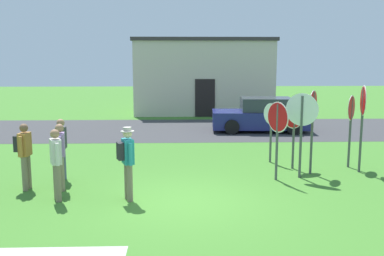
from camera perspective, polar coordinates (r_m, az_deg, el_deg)
name	(u,v)px	position (r m, az deg, el deg)	size (l,w,h in m)	color
ground_plane	(184,202)	(10.39, -1.01, -9.50)	(80.00, 80.00, 0.00)	#3D7528
street_asphalt	(181,129)	(20.36, -1.49, -0.18)	(60.00, 6.40, 0.01)	#38383A
building_background	(203,76)	(26.63, 1.40, 6.80)	(8.15, 4.51, 4.39)	beige
parked_car_on_street	(262,116)	(20.11, 9.00, 1.56)	(4.40, 2.20, 1.51)	navy
stop_sign_leaning_right	(313,118)	(12.92, 15.35, 1.27)	(0.38, 0.58, 2.41)	#474C4C
stop_sign_far_back	(302,120)	(12.41, 14.00, 1.06)	(0.79, 0.44, 2.36)	#474C4C
stop_sign_rear_right	(277,127)	(12.05, 10.99, 0.17)	(0.40, 0.74, 2.15)	#474C4C
stop_sign_nearest	(271,123)	(14.10, 10.21, 0.68)	(0.38, 0.58, 1.89)	#474C4C
stop_sign_rear_left	(351,118)	(14.04, 19.87, 1.17)	(0.45, 0.63, 2.20)	#474C4C
stop_sign_leaning_left	(294,124)	(13.40, 13.07, 0.57)	(0.72, 0.35, 2.01)	#474C4C
stop_sign_center_cluster	(362,112)	(13.51, 21.19, 1.90)	(0.22, 0.85, 2.53)	#474C4C
person_with_sunhat	(24,152)	(11.83, -20.88, -2.87)	(0.37, 0.57, 1.69)	#7A6B56
person_holding_notes	(56,161)	(10.71, -17.17, -4.07)	(0.35, 0.53, 1.69)	#7A6B56
person_in_blue	(61,153)	(11.51, -16.64, -3.13)	(0.29, 0.56, 1.69)	#7A6B56
person_on_left	(62,146)	(12.40, -16.52, -2.25)	(0.23, 0.57, 1.69)	#4C5670
person_near_signs	(127,158)	(10.34, -8.40, -3.88)	(0.44, 0.54, 1.74)	#7A6B56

